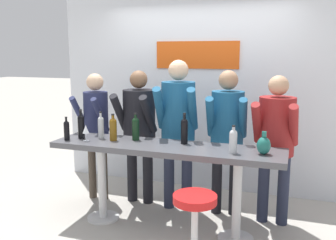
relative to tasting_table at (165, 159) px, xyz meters
The scene contains 18 objects.
ground_plane 0.78m from the tasting_table, behind, with size 40.00×40.00×0.00m, color #B2ADA3.
back_wall 1.52m from the tasting_table, 90.01° to the left, with size 4.02×0.12×2.69m.
tasting_table is the anchor object (origin of this frame).
bar_stool 0.82m from the tasting_table, 50.50° to the right, with size 0.40×0.40×0.65m.
person_far_left 1.24m from the tasting_table, 154.99° to the left, with size 0.36×0.48×1.61m.
person_left 0.84m from the tasting_table, 133.03° to the left, with size 0.47×0.55×1.65m.
person_center_left 0.64m from the tasting_table, 94.02° to the left, with size 0.52×0.62×1.78m.
person_center 0.83m from the tasting_table, 47.80° to the left, with size 0.48×0.57×1.67m.
person_center_right 1.21m from the tasting_table, 25.88° to the left, with size 0.48×0.56×1.63m.
wine_bottle_0 0.49m from the tasting_table, 163.58° to the left, with size 0.08×0.08×0.30m.
wine_bottle_1 1.13m from the tasting_table, behind, with size 0.06×0.06×0.26m.
wine_bottle_2 0.76m from the tasting_table, ahead, with size 0.08×0.08×0.27m.
wine_bottle_3 0.83m from the tasting_table, behind, with size 0.07×0.07×0.30m.
wine_bottle_4 1.03m from the tasting_table, behind, with size 0.07×0.07×0.33m.
wine_bottle_5 0.36m from the tasting_table, 38.01° to the left, with size 0.07×0.07×0.33m.
wine_bottle_6 0.66m from the tasting_table, behind, with size 0.08×0.08×0.29m.
wine_glass_0 0.92m from the tasting_table, behind, with size 0.07×0.07×0.18m.
decorative_vase 1.02m from the tasting_table, ahead, with size 0.13×0.13×0.22m.
Camera 1 is at (1.25, -3.53, 1.86)m, focal length 40.00 mm.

